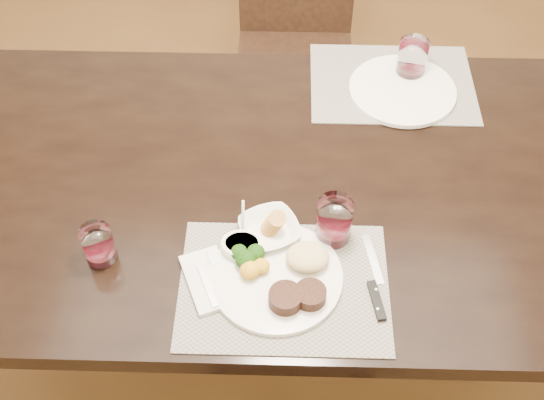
{
  "coord_description": "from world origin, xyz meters",
  "views": [
    {
      "loc": [
        -0.03,
        -1.13,
        2.02
      ],
      "look_at": [
        -0.06,
        -0.12,
        0.82
      ],
      "focal_mm": 45.0,
      "sensor_mm": 36.0,
      "label": 1
    }
  ],
  "objects_px": {
    "chair_far": "(296,34)",
    "dinner_plate": "(283,275)",
    "wine_glass_near": "(334,222)",
    "far_plate": "(402,90)",
    "cracker_bowl": "(269,229)",
    "steak_knife": "(376,290)"
  },
  "relations": [
    {
      "from": "wine_glass_near",
      "to": "dinner_plate",
      "type": "bearing_deg",
      "value": -132.35
    },
    {
      "from": "chair_far",
      "to": "wine_glass_near",
      "type": "distance_m",
      "value": 1.15
    },
    {
      "from": "chair_far",
      "to": "dinner_plate",
      "type": "height_order",
      "value": "chair_far"
    },
    {
      "from": "chair_far",
      "to": "far_plate",
      "type": "bearing_deg",
      "value": -63.7
    },
    {
      "from": "dinner_plate",
      "to": "far_plate",
      "type": "bearing_deg",
      "value": 73.56
    },
    {
      "from": "steak_knife",
      "to": "wine_glass_near",
      "type": "xyz_separation_m",
      "value": [
        -0.09,
        0.15,
        0.05
      ]
    },
    {
      "from": "dinner_plate",
      "to": "steak_knife",
      "type": "height_order",
      "value": "dinner_plate"
    },
    {
      "from": "cracker_bowl",
      "to": "far_plate",
      "type": "distance_m",
      "value": 0.62
    },
    {
      "from": "steak_knife",
      "to": "far_plate",
      "type": "relative_size",
      "value": 0.77
    },
    {
      "from": "steak_knife",
      "to": "far_plate",
      "type": "bearing_deg",
      "value": 69.21
    },
    {
      "from": "far_plate",
      "to": "dinner_plate",
      "type": "bearing_deg",
      "value": -117.1
    },
    {
      "from": "chair_far",
      "to": "cracker_bowl",
      "type": "relative_size",
      "value": 5.06
    },
    {
      "from": "dinner_plate",
      "to": "cracker_bowl",
      "type": "bearing_deg",
      "value": 115.43
    },
    {
      "from": "chair_far",
      "to": "dinner_plate",
      "type": "xyz_separation_m",
      "value": [
        -0.03,
        -1.23,
        0.27
      ]
    },
    {
      "from": "far_plate",
      "to": "chair_far",
      "type": "bearing_deg",
      "value": 116.3
    },
    {
      "from": "far_plate",
      "to": "cracker_bowl",
      "type": "bearing_deg",
      "value": -125.09
    },
    {
      "from": "dinner_plate",
      "to": "wine_glass_near",
      "type": "height_order",
      "value": "wine_glass_near"
    },
    {
      "from": "cracker_bowl",
      "to": "chair_far",
      "type": "bearing_deg",
      "value": 86.77
    },
    {
      "from": "dinner_plate",
      "to": "cracker_bowl",
      "type": "xyz_separation_m",
      "value": [
        -0.03,
        0.13,
        0.0
      ]
    },
    {
      "from": "chair_far",
      "to": "steak_knife",
      "type": "bearing_deg",
      "value": -82.11
    },
    {
      "from": "chair_far",
      "to": "wine_glass_near",
      "type": "height_order",
      "value": "chair_far"
    },
    {
      "from": "dinner_plate",
      "to": "chair_far",
      "type": "bearing_deg",
      "value": 99.29
    }
  ]
}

